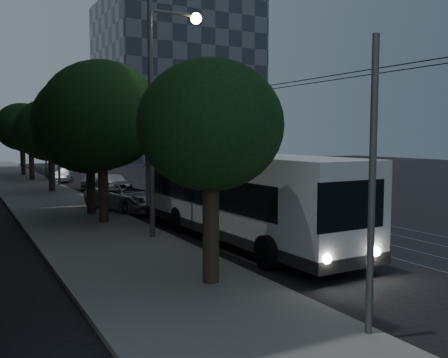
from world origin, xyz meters
TOP-DOWN VIEW (x-y plane):
  - ground at (0.00, 0.00)m, footprint 120.00×120.00m
  - sidewalk at (-7.50, 20.00)m, footprint 5.00×90.00m
  - tram_rails at (2.50, 20.00)m, footprint 4.52×90.00m
  - overhead_wires at (-4.97, 20.00)m, footprint 2.23×90.00m
  - building_distant_right at (18.00, 55.00)m, footprint 22.00×18.00m
  - trolleybus at (-2.90, -0.38)m, footprint 3.07×13.13m
  - pickup_silver at (-4.30, 8.94)m, footprint 4.06×6.11m
  - car_white_a at (-2.70, 17.26)m, footprint 1.83×4.24m
  - car_white_b at (-2.90, 21.73)m, footprint 3.32×5.03m
  - car_white_c at (-4.27, 28.40)m, footprint 2.25×4.10m
  - car_white_d at (-3.70, 33.32)m, footprint 2.61×3.91m
  - tree_0 at (-6.50, -5.40)m, footprint 3.87×3.87m
  - tree_1 at (-6.60, 5.24)m, footprint 5.43×5.43m
  - tree_2 at (-6.50, 8.00)m, footprint 5.62×5.62m
  - tree_3 at (-6.50, 19.64)m, footprint 4.89×4.89m
  - tree_4 at (-6.56, 29.79)m, footprint 4.19×4.19m
  - tree_5 at (-6.50, 36.51)m, footprint 5.28×5.28m
  - streetlamp_near at (-5.40, 1.04)m, footprint 2.23×0.44m
  - streetlamp_far at (-4.80, 24.15)m, footprint 2.19×0.44m

SIDE VIEW (x-z plane):
  - ground at x=0.00m, z-range 0.00..0.00m
  - tram_rails at x=2.50m, z-range 0.00..0.02m
  - sidewalk at x=-7.50m, z-range 0.00..0.15m
  - car_white_d at x=-3.70m, z-range 0.00..1.24m
  - car_white_c at x=-4.27m, z-range 0.00..1.28m
  - car_white_b at x=-2.90m, z-range 0.00..1.35m
  - car_white_a at x=-2.70m, z-range 0.00..1.42m
  - pickup_silver at x=-4.30m, z-range 0.00..1.56m
  - trolleybus at x=-2.90m, z-range -1.02..4.61m
  - overhead_wires at x=-4.97m, z-range 0.47..6.47m
  - tree_0 at x=-6.50m, z-range 1.27..7.36m
  - tree_4 at x=-6.56m, z-range 1.21..7.46m
  - tree_3 at x=-6.50m, z-range 1.11..7.77m
  - tree_2 at x=-6.50m, z-range 1.08..8.31m
  - tree_5 at x=-6.50m, z-range 1.26..8.57m
  - tree_1 at x=-6.60m, z-range 1.25..8.67m
  - streetlamp_far at x=-4.80m, z-range 0.97..9.88m
  - streetlamp_near at x=-5.40m, z-range 0.98..10.09m
  - building_distant_right at x=18.00m, z-range 0.00..24.00m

